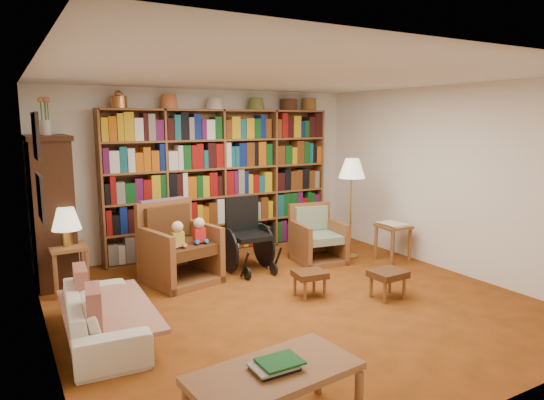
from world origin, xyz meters
TOP-DOWN VIEW (x-y plane):
  - floor at (0.00, 0.00)m, footprint 5.00×5.00m
  - ceiling at (0.00, 0.00)m, footprint 5.00×5.00m
  - wall_back at (0.00, 2.50)m, footprint 5.00×0.00m
  - wall_front at (0.00, -2.50)m, footprint 5.00×0.00m
  - wall_left at (-2.50, 0.00)m, footprint 0.00×5.00m
  - wall_right at (2.50, 0.00)m, footprint 0.00×5.00m
  - bookshelf at (0.20, 2.33)m, footprint 3.60×0.30m
  - curio_cabinet at (-2.25, 2.00)m, footprint 0.50×0.95m
  - framed_pictures at (-2.48, 0.30)m, footprint 0.03×0.52m
  - sofa at (-2.05, 0.02)m, footprint 1.62×0.73m
  - sofa_throw at (-2.00, 0.02)m, footprint 0.84×1.50m
  - cushion_left at (-2.18, 0.37)m, footprint 0.15×0.38m
  - cushion_right at (-2.18, -0.33)m, footprint 0.17×0.39m
  - side_table_lamp at (-2.15, 1.50)m, footprint 0.44×0.44m
  - table_lamp at (-2.15, 1.50)m, footprint 0.34×0.34m
  - armchair_leather at (-0.87, 1.35)m, footprint 0.99×1.01m
  - armchair_sage at (1.16, 1.18)m, footprint 0.75×0.77m
  - wheelchair at (0.09, 1.28)m, footprint 0.58×0.80m
  - floor_lamp at (1.72, 1.07)m, footprint 0.39×0.39m
  - side_table_papers at (2.15, 0.62)m, footprint 0.47×0.47m
  - footstool_a at (0.26, -0.02)m, footprint 0.40×0.35m
  - footstool_b at (1.01, -0.50)m, footprint 0.40×0.35m
  - coffee_table at (-1.34, -1.96)m, footprint 1.18×0.67m

SIDE VIEW (x-z plane):
  - floor at x=0.00m, z-range 0.00..0.00m
  - sofa at x=-2.05m, z-range 0.00..0.46m
  - footstool_a at x=0.26m, z-range 0.10..0.40m
  - footstool_b at x=1.01m, z-range 0.10..0.43m
  - sofa_throw at x=-2.00m, z-range 0.28..0.32m
  - armchair_sage at x=1.16m, z-range -0.10..0.73m
  - coffee_table at x=-1.34m, z-range 0.14..0.63m
  - armchair_leather at x=-0.87m, z-range -0.10..0.93m
  - side_table_lamp at x=-2.15m, z-range 0.14..0.72m
  - side_table_papers at x=2.15m, z-range 0.15..0.72m
  - cushion_left at x=-2.18m, z-range 0.26..0.64m
  - cushion_right at x=-2.18m, z-range 0.26..0.64m
  - wheelchair at x=0.09m, z-range -0.05..0.96m
  - table_lamp at x=-2.15m, z-range 0.66..1.11m
  - curio_cabinet at x=-2.25m, z-range -0.25..2.15m
  - bookshelf at x=0.20m, z-range -0.04..2.38m
  - wall_back at x=0.00m, z-range -1.25..3.75m
  - wall_front at x=0.00m, z-range -1.25..3.75m
  - wall_left at x=-2.50m, z-range -1.25..3.75m
  - wall_right at x=2.50m, z-range -1.25..3.75m
  - floor_lamp at x=1.72m, z-range 0.54..2.03m
  - framed_pictures at x=-2.48m, z-range 1.14..2.11m
  - ceiling at x=0.00m, z-range 2.50..2.50m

